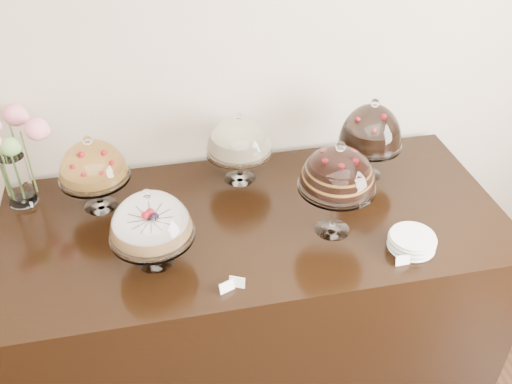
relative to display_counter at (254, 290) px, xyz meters
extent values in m
cube|color=#C3B29D|center=(-0.22, 0.55, 1.05)|extent=(5.00, 0.04, 3.00)
cube|color=black|center=(0.00, 0.00, 0.00)|extent=(2.20, 1.00, 0.90)
cone|color=white|center=(-0.44, -0.18, 0.46)|extent=(0.15, 0.15, 0.02)
cylinder|color=white|center=(-0.44, -0.18, 0.53)|extent=(0.03, 0.03, 0.11)
cylinder|color=white|center=(-0.44, -0.18, 0.59)|extent=(0.33, 0.33, 0.01)
cylinder|color=#B1804E|center=(-0.44, -0.18, 0.62)|extent=(0.26, 0.26, 0.06)
sphere|color=#B00E1D|center=(-0.37, -0.16, 0.66)|extent=(0.02, 0.02, 0.02)
sphere|color=#B00E1D|center=(-0.49, -0.13, 0.66)|extent=(0.02, 0.02, 0.02)
sphere|color=#B00E1D|center=(-0.45, -0.25, 0.66)|extent=(0.02, 0.02, 0.02)
sphere|color=white|center=(-0.44, -0.18, 0.78)|extent=(0.04, 0.04, 0.04)
cone|color=white|center=(0.31, -0.14, 0.46)|extent=(0.15, 0.15, 0.02)
cylinder|color=white|center=(0.31, -0.14, 0.57)|extent=(0.03, 0.03, 0.20)
cylinder|color=white|center=(0.31, -0.14, 0.68)|extent=(0.32, 0.32, 0.01)
cylinder|color=black|center=(0.31, -0.14, 0.74)|extent=(0.24, 0.24, 0.11)
sphere|color=#B00E1D|center=(0.37, -0.12, 0.80)|extent=(0.02, 0.02, 0.02)
sphere|color=#B00E1D|center=(0.33, -0.08, 0.80)|extent=(0.02, 0.02, 0.02)
sphere|color=#B00E1D|center=(0.26, -0.10, 0.80)|extent=(0.02, 0.02, 0.02)
sphere|color=#B00E1D|center=(0.25, -0.16, 0.80)|extent=(0.02, 0.02, 0.02)
sphere|color=#B00E1D|center=(0.30, -0.21, 0.80)|extent=(0.02, 0.02, 0.02)
sphere|color=#B00E1D|center=(0.36, -0.19, 0.80)|extent=(0.02, 0.02, 0.02)
sphere|color=white|center=(0.31, -0.14, 0.87)|extent=(0.04, 0.04, 0.04)
cone|color=white|center=(0.00, 0.31, 0.46)|extent=(0.15, 0.15, 0.02)
cylinder|color=white|center=(0.00, 0.31, 0.54)|extent=(0.03, 0.03, 0.12)
cylinder|color=white|center=(0.00, 0.31, 0.60)|extent=(0.31, 0.31, 0.01)
cylinder|color=beige|center=(0.00, 0.31, 0.65)|extent=(0.25, 0.25, 0.08)
sphere|color=white|center=(0.00, 0.31, 0.78)|extent=(0.04, 0.04, 0.04)
cone|color=white|center=(0.60, 0.22, 0.46)|extent=(0.15, 0.15, 0.02)
cylinder|color=white|center=(0.60, 0.22, 0.55)|extent=(0.03, 0.03, 0.14)
cylinder|color=white|center=(0.60, 0.22, 0.62)|extent=(0.30, 0.30, 0.01)
cylinder|color=black|center=(0.60, 0.22, 0.67)|extent=(0.25, 0.25, 0.09)
sphere|color=#B00E1D|center=(0.66, 0.24, 0.72)|extent=(0.02, 0.02, 0.02)
sphere|color=#B00E1D|center=(0.55, 0.27, 0.72)|extent=(0.02, 0.02, 0.02)
sphere|color=#B00E1D|center=(0.58, 0.16, 0.72)|extent=(0.02, 0.02, 0.02)
sphere|color=white|center=(0.60, 0.22, 0.83)|extent=(0.04, 0.04, 0.04)
cone|color=white|center=(-0.65, 0.23, 0.46)|extent=(0.15, 0.15, 0.02)
cylinder|color=white|center=(-0.65, 0.23, 0.54)|extent=(0.03, 0.03, 0.13)
cylinder|color=white|center=(-0.65, 0.23, 0.61)|extent=(0.31, 0.31, 0.01)
cylinder|color=#BC8237|center=(-0.65, 0.23, 0.64)|extent=(0.24, 0.24, 0.04)
sphere|color=#B00E1D|center=(-0.59, 0.25, 0.67)|extent=(0.02, 0.02, 0.02)
sphere|color=#B00E1D|center=(-0.64, 0.29, 0.67)|extent=(0.02, 0.02, 0.02)
sphere|color=#B00E1D|center=(-0.70, 0.28, 0.67)|extent=(0.02, 0.02, 0.02)
sphere|color=#B00E1D|center=(-0.72, 0.21, 0.67)|extent=(0.02, 0.02, 0.02)
sphere|color=#B00E1D|center=(-0.67, 0.17, 0.67)|extent=(0.02, 0.02, 0.02)
sphere|color=#B00E1D|center=(-0.61, 0.19, 0.67)|extent=(0.02, 0.02, 0.02)
sphere|color=white|center=(-0.65, 0.23, 0.79)|extent=(0.04, 0.04, 0.04)
cylinder|color=white|center=(-1.00, 0.33, 0.57)|extent=(0.11, 0.11, 0.24)
cylinder|color=#476B2D|center=(-0.93, 0.34, 0.65)|extent=(0.01, 0.01, 0.31)
sphere|color=pink|center=(-0.87, 0.35, 0.80)|extent=(0.10, 0.10, 0.10)
cylinder|color=#476B2D|center=(-0.98, 0.40, 0.65)|extent=(0.01, 0.01, 0.33)
sphere|color=pink|center=(-0.96, 0.47, 0.82)|extent=(0.10, 0.10, 0.10)
cylinder|color=#476B2D|center=(-1.02, 0.36, 0.66)|extent=(0.01, 0.01, 0.34)
cylinder|color=#476B2D|center=(-1.02, 0.31, 0.65)|extent=(0.01, 0.01, 0.32)
cylinder|color=#476B2D|center=(-0.99, 0.31, 0.63)|extent=(0.01, 0.01, 0.28)
sphere|color=#619246|center=(-0.98, 0.28, 0.77)|extent=(0.08, 0.08, 0.08)
cylinder|color=white|center=(0.59, -0.32, 0.45)|extent=(0.19, 0.19, 0.01)
cylinder|color=white|center=(0.59, -0.32, 0.47)|extent=(0.18, 0.18, 0.01)
cylinder|color=white|center=(0.59, -0.32, 0.48)|extent=(0.19, 0.19, 0.01)
cylinder|color=white|center=(0.59, -0.32, 0.49)|extent=(0.18, 0.18, 0.01)
cylinder|color=white|center=(0.59, -0.32, 0.50)|extent=(0.19, 0.19, 0.01)
cylinder|color=white|center=(0.59, -0.32, 0.51)|extent=(0.18, 0.18, 0.01)
cube|color=white|center=(-0.19, -0.40, 0.47)|extent=(0.06, 0.04, 0.04)
cube|color=white|center=(0.52, -0.40, 0.47)|extent=(0.06, 0.02, 0.04)
cube|color=white|center=(-0.14, -0.39, 0.47)|extent=(0.06, 0.04, 0.04)
camera|label=1|loc=(-0.38, -1.89, 2.03)|focal=40.00mm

